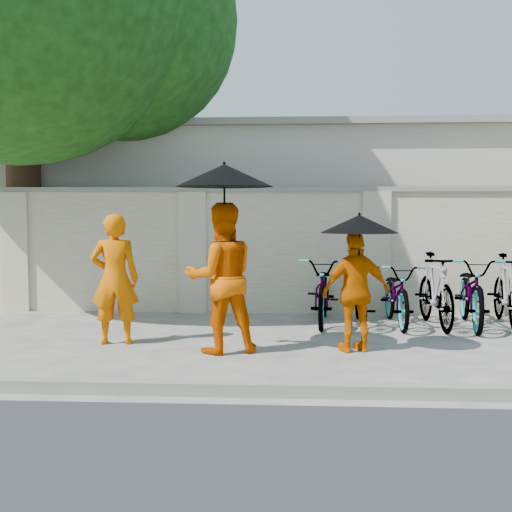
{
  "coord_description": "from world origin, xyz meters",
  "views": [
    {
      "loc": [
        0.66,
        -7.44,
        1.68
      ],
      "look_at": [
        0.17,
        0.87,
        1.1
      ],
      "focal_mm": 45.0,
      "sensor_mm": 36.0,
      "label": 1
    }
  ],
  "objects": [
    {
      "name": "ground",
      "position": [
        0.0,
        0.0,
        0.0
      ],
      "size": [
        80.0,
        80.0,
        0.0
      ],
      "primitive_type": "plane",
      "color": "#ACA58F"
    },
    {
      "name": "kerb",
      "position": [
        0.0,
        -1.7,
        0.06
      ],
      "size": [
        40.0,
        0.16,
        0.12
      ],
      "primitive_type": "cube",
      "color": "gray",
      "rests_on": "ground"
    },
    {
      "name": "compound_wall",
      "position": [
        1.0,
        3.2,
        1.0
      ],
      "size": [
        20.0,
        0.3,
        2.0
      ],
      "primitive_type": "cube",
      "color": "beige",
      "rests_on": "ground"
    },
    {
      "name": "building_behind",
      "position": [
        2.0,
        7.0,
        1.6
      ],
      "size": [
        14.0,
        6.0,
        3.2
      ],
      "primitive_type": "cube",
      "color": "#B5AEA4",
      "rests_on": "ground"
    },
    {
      "name": "shade_tree",
      "position": [
        -3.66,
        2.97,
        5.1
      ],
      "size": [
        6.7,
        6.2,
        8.2
      ],
      "color": "brown",
      "rests_on": "ground"
    },
    {
      "name": "monk_left",
      "position": [
        -1.6,
        0.51,
        0.83
      ],
      "size": [
        0.66,
        0.48,
        1.66
      ],
      "primitive_type": "imported",
      "rotation": [
        0.0,
        0.0,
        3.29
      ],
      "color": "#DC6100",
      "rests_on": "ground"
    },
    {
      "name": "monk_center",
      "position": [
        -0.2,
        0.1,
        0.89
      ],
      "size": [
        1.04,
        0.92,
        1.78
      ],
      "primitive_type": "imported",
      "rotation": [
        0.0,
        0.0,
        3.47
      ],
      "color": "#DC5300",
      "rests_on": "ground"
    },
    {
      "name": "parasol_center",
      "position": [
        -0.15,
        0.02,
        2.1
      ],
      "size": [
        1.14,
        1.14,
        1.22
      ],
      "color": "black",
      "rests_on": "ground"
    },
    {
      "name": "monk_right",
      "position": [
        1.41,
        0.22,
        0.72
      ],
      "size": [
        0.91,
        0.6,
        1.44
      ],
      "primitive_type": "imported",
      "rotation": [
        0.0,
        0.0,
        3.46
      ],
      "color": "#CE5900",
      "rests_on": "ground"
    },
    {
      "name": "parasol_right",
      "position": [
        1.43,
        0.14,
        1.53
      ],
      "size": [
        0.92,
        0.92,
        0.82
      ],
      "color": "black",
      "rests_on": "ground"
    },
    {
      "name": "bike_0",
      "position": [
        1.12,
        2.09,
        0.5
      ],
      "size": [
        0.82,
        1.96,
        1.01
      ],
      "primitive_type": "imported",
      "rotation": [
        0.0,
        0.0,
        -0.08
      ],
      "color": "gray",
      "rests_on": "ground"
    },
    {
      "name": "bike_1",
      "position": [
        1.65,
        2.01,
        0.48
      ],
      "size": [
        0.46,
        1.6,
        0.96
      ],
      "primitive_type": "imported",
      "rotation": [
        0.0,
        0.0,
        -0.01
      ],
      "color": "gray",
      "rests_on": "ground"
    },
    {
      "name": "bike_2",
      "position": [
        2.18,
        2.01,
        0.46
      ],
      "size": [
        0.65,
        1.77,
        0.92
      ],
      "primitive_type": "imported",
      "rotation": [
        0.0,
        0.0,
        0.02
      ],
      "color": "gray",
      "rests_on": "ground"
    },
    {
      "name": "bike_3",
      "position": [
        2.72,
        1.91,
        0.54
      ],
      "size": [
        0.6,
        1.82,
        1.08
      ],
      "primitive_type": "imported",
      "rotation": [
        0.0,
        0.0,
        0.05
      ],
      "color": "gray",
      "rests_on": "ground"
    },
    {
      "name": "bike_4",
      "position": [
        3.25,
        1.95,
        0.51
      ],
      "size": [
        0.91,
        2.02,
        1.03
      ],
      "primitive_type": "imported",
      "rotation": [
        0.0,
        0.0,
        -0.12
      ],
      "color": "gray",
      "rests_on": "ground"
    },
    {
      "name": "bike_5",
      "position": [
        3.78,
        2.08,
        0.53
      ],
      "size": [
        0.68,
        1.8,
        1.05
      ],
      "primitive_type": "imported",
      "rotation": [
        0.0,
        0.0,
        -0.11
      ],
      "color": "gray",
      "rests_on": "ground"
    }
  ]
}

